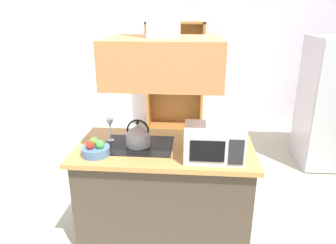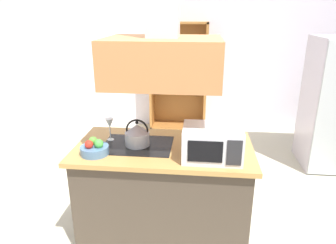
# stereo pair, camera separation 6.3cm
# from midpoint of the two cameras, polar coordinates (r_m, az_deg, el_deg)

# --- Properties ---
(ground_plane) EXTENTS (7.80, 7.80, 0.00)m
(ground_plane) POSITION_cam_midpoint_polar(r_m,az_deg,el_deg) (3.24, 2.41, -18.79)
(ground_plane) COLOR beige
(wall_back) EXTENTS (6.00, 0.12, 2.70)m
(wall_back) POSITION_cam_midpoint_polar(r_m,az_deg,el_deg) (5.58, 4.01, 12.74)
(wall_back) COLOR silver
(wall_back) RESTS_ON ground
(kitchen_island) EXTENTS (1.53, 0.83, 0.90)m
(kitchen_island) POSITION_cam_midpoint_polar(r_m,az_deg,el_deg) (2.93, -1.22, -12.44)
(kitchen_island) COLOR #44392D
(kitchen_island) RESTS_ON ground
(range_hood) EXTENTS (0.90, 0.70, 1.25)m
(range_hood) POSITION_cam_midpoint_polar(r_m,az_deg,el_deg) (2.50, -1.43, 13.61)
(range_hood) COLOR #BA7642
(dish_cabinet) EXTENTS (0.96, 0.40, 1.84)m
(dish_cabinet) POSITION_cam_midpoint_polar(r_m,az_deg,el_deg) (5.46, 0.97, 6.99)
(dish_cabinet) COLOR #9A612B
(dish_cabinet) RESTS_ON ground
(kettle) EXTENTS (0.21, 0.21, 0.24)m
(kettle) POSITION_cam_midpoint_polar(r_m,az_deg,el_deg) (2.72, -6.13, -2.33)
(kettle) COLOR silver
(kettle) RESTS_ON kitchen_island
(cutting_board) EXTENTS (0.36, 0.27, 0.02)m
(cutting_board) POSITION_cam_midpoint_polar(r_m,az_deg,el_deg) (2.85, 6.39, -3.21)
(cutting_board) COLOR #A58059
(cutting_board) RESTS_ON kitchen_island
(microwave) EXTENTS (0.46, 0.35, 0.26)m
(microwave) POSITION_cam_midpoint_polar(r_m,az_deg,el_deg) (2.49, 7.57, -3.70)
(microwave) COLOR silver
(microwave) RESTS_ON kitchen_island
(wine_glass_on_counter) EXTENTS (0.08, 0.08, 0.21)m
(wine_glass_on_counter) POSITION_cam_midpoint_polar(r_m,az_deg,el_deg) (2.84, -11.13, -0.48)
(wine_glass_on_counter) COLOR silver
(wine_glass_on_counter) RESTS_ON kitchen_island
(fruit_bowl) EXTENTS (0.23, 0.23, 0.14)m
(fruit_bowl) POSITION_cam_midpoint_polar(r_m,az_deg,el_deg) (2.62, -13.71, -4.84)
(fruit_bowl) COLOR #4C7299
(fruit_bowl) RESTS_ON kitchen_island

